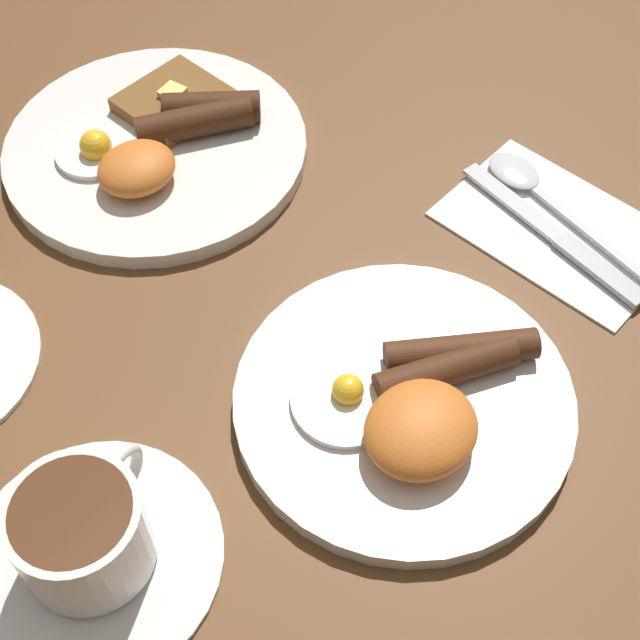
# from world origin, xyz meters

# --- Properties ---
(ground_plane) EXTENTS (3.00, 3.00, 0.00)m
(ground_plane) POSITION_xyz_m (0.00, 0.00, 0.00)
(ground_plane) COLOR brown
(breakfast_plate_near) EXTENTS (0.24, 0.24, 0.05)m
(breakfast_plate_near) POSITION_xyz_m (-0.00, -0.01, 0.01)
(breakfast_plate_near) COLOR silver
(breakfast_plate_near) RESTS_ON ground_plane
(breakfast_plate_far) EXTENTS (0.27, 0.27, 0.05)m
(breakfast_plate_far) POSITION_xyz_m (0.03, 0.33, 0.01)
(breakfast_plate_far) COLOR silver
(breakfast_plate_far) RESTS_ON ground_plane
(teacup_near) EXTENTS (0.17, 0.17, 0.07)m
(teacup_near) POSITION_xyz_m (-0.23, 0.06, 0.03)
(teacup_near) COLOR silver
(teacup_near) RESTS_ON ground_plane
(napkin) EXTENTS (0.14, 0.19, 0.01)m
(napkin) POSITION_xyz_m (0.22, 0.03, 0.00)
(napkin) COLOR white
(napkin) RESTS_ON ground_plane
(knife) EXTENTS (0.03, 0.19, 0.01)m
(knife) POSITION_xyz_m (0.21, 0.02, 0.01)
(knife) COLOR silver
(knife) RESTS_ON napkin
(spoon) EXTENTS (0.04, 0.18, 0.01)m
(spoon) POSITION_xyz_m (0.24, 0.08, 0.01)
(spoon) COLOR silver
(spoon) RESTS_ON napkin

